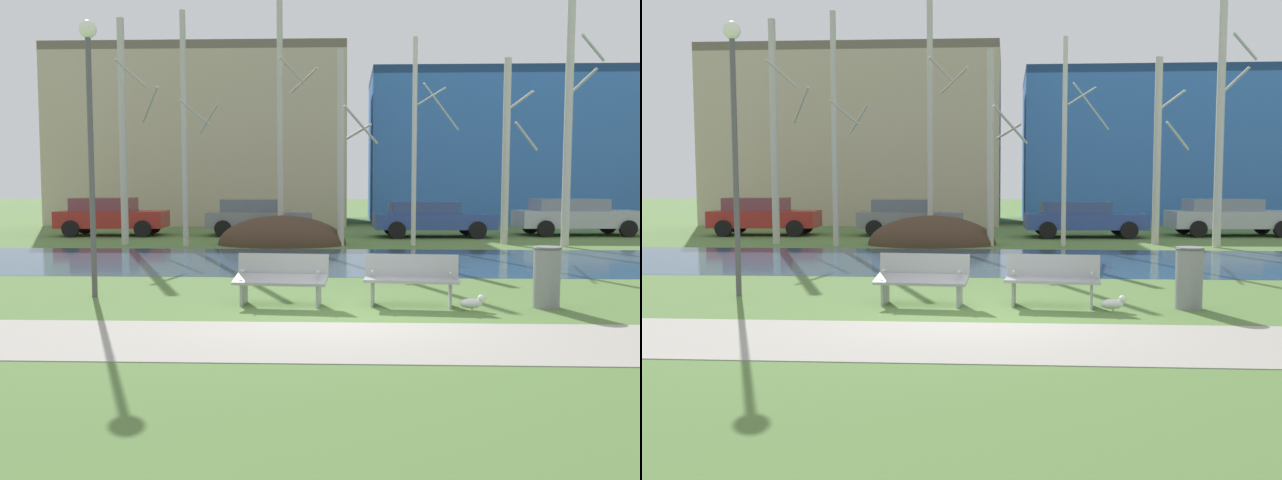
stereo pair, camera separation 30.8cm
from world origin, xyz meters
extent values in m
plane|color=#517538|center=(0.00, 10.00, 0.00)|extent=(120.00, 120.00, 0.00)
cube|color=#9E998E|center=(0.00, -1.66, 0.01)|extent=(60.00, 2.38, 0.01)
cube|color=#33516B|center=(0.00, 7.63, 0.00)|extent=(80.00, 6.36, 0.01)
ellipsoid|color=#423021|center=(-2.15, 12.33, 0.00)|extent=(4.30, 2.86, 1.95)
cube|color=#9EA0A3|center=(-1.12, 0.95, 0.45)|extent=(1.64, 0.63, 0.15)
cube|color=#9EA0A3|center=(-1.09, 1.23, 0.67)|extent=(1.60, 0.23, 0.40)
cube|color=#9EA0A3|center=(-1.76, 1.08, 0.23)|extent=(0.08, 0.43, 0.45)
cube|color=#9EA0A3|center=(-0.46, 0.95, 0.23)|extent=(0.08, 0.43, 0.45)
cylinder|color=#9EA0A3|center=(-1.77, 1.04, 0.59)|extent=(0.07, 0.28, 0.04)
cylinder|color=#9EA0A3|center=(-0.46, 0.91, 0.59)|extent=(0.07, 0.28, 0.04)
cube|color=#9EA0A3|center=(1.12, 0.95, 0.45)|extent=(1.64, 0.63, 0.05)
cube|color=#9EA0A3|center=(1.14, 1.23, 0.67)|extent=(1.60, 0.23, 0.40)
cube|color=#9EA0A3|center=(0.47, 1.08, 0.23)|extent=(0.08, 0.43, 0.45)
cube|color=#9EA0A3|center=(1.78, 0.95, 0.23)|extent=(0.08, 0.43, 0.45)
cylinder|color=#9EA0A3|center=(0.47, 1.04, 0.59)|extent=(0.07, 0.28, 0.04)
cylinder|color=#9EA0A3|center=(1.77, 0.91, 0.59)|extent=(0.07, 0.28, 0.04)
cylinder|color=gray|center=(3.39, 0.95, 0.52)|extent=(0.44, 0.44, 1.04)
torus|color=#494A4C|center=(3.39, 0.95, 1.01)|extent=(0.47, 0.47, 0.04)
ellipsoid|color=white|center=(2.07, 0.63, 0.12)|extent=(0.37, 0.17, 0.17)
sphere|color=white|center=(2.24, 0.63, 0.20)|extent=(0.12, 0.12, 0.12)
cone|color=gold|center=(2.31, 0.63, 0.20)|extent=(0.07, 0.04, 0.04)
cylinder|color=gold|center=(2.09, 0.60, 0.05)|extent=(0.01, 0.01, 0.10)
cylinder|color=gold|center=(2.09, 0.66, 0.05)|extent=(0.01, 0.01, 0.10)
cylinder|color=#4C4C51|center=(-4.63, 1.73, 2.35)|extent=(0.10, 0.10, 4.69)
sphere|color=white|center=(-4.63, 1.73, 4.84)|extent=(0.32, 0.32, 0.32)
cylinder|color=#BCB7A8|center=(-7.43, 12.25, 3.72)|extent=(0.24, 0.24, 7.44)
cylinder|color=#BCB7A8|center=(-6.66, 12.78, 4.68)|extent=(0.97, 1.37, 1.11)
cylinder|color=#BCB7A8|center=(-6.98, 11.79, 5.60)|extent=(0.84, 0.82, 0.82)
cylinder|color=#BCB7A8|center=(-5.22, 11.57, 3.76)|extent=(0.18, 0.18, 7.51)
cylinder|color=#BCB7A8|center=(-4.52, 12.04, 4.13)|extent=(0.90, 1.27, 0.87)
cylinder|color=#BCB7A8|center=(-4.78, 11.12, 4.26)|extent=(0.83, 0.81, 0.74)
cylinder|color=#BCB7A8|center=(-2.22, 12.54, 4.40)|extent=(0.20, 0.20, 8.79)
cylinder|color=#BCB7A8|center=(-1.46, 13.06, 5.50)|extent=(1.05, 1.50, 0.69)
cylinder|color=#BCB7A8|center=(-1.80, 12.10, 5.72)|extent=(0.79, 0.77, 0.75)
cylinder|color=#BCB7A8|center=(-0.19, 11.92, 3.16)|extent=(0.23, 0.23, 6.32)
cylinder|color=#BCB7A8|center=(0.39, 12.31, 3.74)|extent=(0.84, 1.18, 0.46)
cylinder|color=#BCB7A8|center=(0.45, 11.26, 3.88)|extent=(1.13, 1.11, 1.16)
cylinder|color=beige|center=(2.20, 12.19, 3.38)|extent=(0.16, 0.16, 6.75)
cylinder|color=beige|center=(2.78, 12.59, 4.90)|extent=(0.81, 1.15, 0.46)
cylinder|color=beige|center=(2.96, 11.40, 4.43)|extent=(1.31, 1.28, 1.37)
cylinder|color=beige|center=(5.33, 12.92, 3.10)|extent=(0.24, 0.24, 6.19)
cylinder|color=beige|center=(5.84, 13.27, 4.81)|extent=(0.72, 1.00, 0.61)
cylinder|color=beige|center=(5.86, 12.37, 3.57)|extent=(1.00, 0.98, 0.90)
cylinder|color=beige|center=(7.05, 11.91, 4.22)|extent=(0.26, 0.26, 8.43)
cylinder|color=beige|center=(7.58, 12.28, 5.29)|extent=(0.70, 0.96, 0.80)
cylinder|color=beige|center=(7.58, 11.37, 6.21)|extent=(1.08, 1.05, 0.68)
cube|color=maroon|center=(-9.09, 15.92, 0.64)|extent=(4.19, 1.94, 0.64)
cube|color=brown|center=(-9.41, 15.91, 1.21)|extent=(2.37, 1.63, 0.51)
cylinder|color=black|center=(-7.78, 16.85, 0.32)|extent=(0.65, 0.25, 0.64)
cylinder|color=black|center=(-7.69, 15.14, 0.32)|extent=(0.65, 0.25, 0.64)
cylinder|color=black|center=(-10.48, 16.71, 0.32)|extent=(0.65, 0.25, 0.64)
cylinder|color=black|center=(-10.39, 14.99, 0.32)|extent=(0.65, 0.25, 0.64)
cube|color=slate|center=(-3.38, 16.30, 0.62)|extent=(4.16, 2.05, 0.61)
cube|color=slate|center=(-3.71, 16.28, 1.17)|extent=(2.36, 1.73, 0.48)
cylinder|color=black|center=(-2.09, 17.29, 0.32)|extent=(0.65, 0.25, 0.64)
cylinder|color=black|center=(-1.99, 15.46, 0.32)|extent=(0.65, 0.25, 0.64)
cylinder|color=black|center=(-4.78, 17.14, 0.32)|extent=(0.65, 0.25, 0.64)
cylinder|color=black|center=(-4.67, 15.32, 0.32)|extent=(0.65, 0.25, 0.64)
cube|color=#2D4793|center=(3.28, 15.71, 0.61)|extent=(4.58, 2.01, 0.57)
cube|color=#32457F|center=(2.92, 15.69, 1.12)|extent=(2.60, 1.69, 0.45)
cylinder|color=black|center=(4.71, 16.67, 0.32)|extent=(0.65, 0.25, 0.64)
cylinder|color=black|center=(4.81, 14.91, 0.32)|extent=(0.65, 0.25, 0.64)
cylinder|color=black|center=(1.75, 16.51, 0.32)|extent=(0.65, 0.25, 0.64)
cylinder|color=black|center=(1.85, 14.75, 0.32)|extent=(0.65, 0.25, 0.64)
cube|color=#B2B5BC|center=(9.03, 16.72, 0.64)|extent=(4.86, 2.07, 0.65)
cube|color=gray|center=(8.65, 16.70, 1.20)|extent=(2.75, 1.74, 0.46)
cylinder|color=black|center=(10.55, 17.72, 0.32)|extent=(0.65, 0.25, 0.64)
cylinder|color=black|center=(7.41, 17.54, 0.32)|extent=(0.65, 0.25, 0.64)
cylinder|color=black|center=(7.51, 15.73, 0.32)|extent=(0.65, 0.25, 0.64)
cube|color=#BCAD8E|center=(-7.11, 25.11, 4.05)|extent=(14.20, 7.89, 8.11)
cube|color=#675F4E|center=(-7.11, 25.11, 8.31)|extent=(14.20, 7.89, 0.40)
cube|color=#3870C6|center=(7.87, 26.47, 3.60)|extent=(13.28, 7.42, 7.20)
cube|color=navy|center=(7.87, 26.47, 7.40)|extent=(13.28, 7.42, 0.40)
camera|label=1|loc=(0.03, -10.85, 2.15)|focal=39.24mm
camera|label=2|loc=(0.34, -10.83, 2.15)|focal=39.24mm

